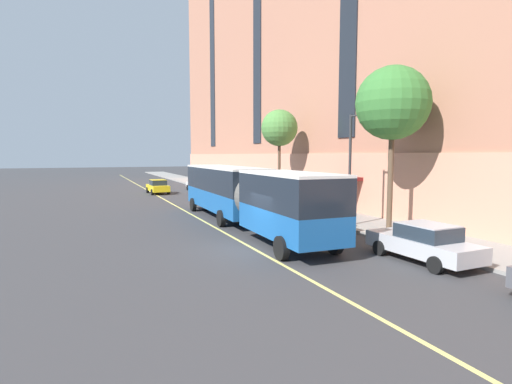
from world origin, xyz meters
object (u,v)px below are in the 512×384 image
Objects in this scene: parked_car_red_0 at (271,203)px; parked_car_champagne_8 at (319,216)px; parked_car_white_5 at (198,184)px; street_tree_far_uptown at (279,128)px; taxi_cab at (158,187)px; fire_hydrant at (317,212)px; city_bus at (243,193)px; parked_car_navy_3 at (239,195)px; street_lamp at (353,158)px; parked_car_navy_6 at (214,189)px; street_tree_mid_block at (393,104)px; parked_car_silver_4 at (424,242)px.

parked_car_red_0 is 6.45m from parked_car_champagne_8.
parked_car_champagne_8 is at bearing -90.26° from parked_car_white_5.
parked_car_white_5 is 0.56× the size of street_tree_far_uptown.
parked_car_white_5 is 5.35m from taxi_cab.
parked_car_champagne_8 is 13.06m from street_tree_far_uptown.
parked_car_white_5 is 24.09m from fire_hydrant.
parked_car_navy_3 is (3.61, 10.08, -1.25)m from city_bus.
taxi_cab is 0.68× the size of street_lamp.
parked_car_navy_6 is (3.66, 17.47, -1.25)m from city_bus.
parked_car_navy_3 is 13.39m from taxi_cab.
street_tree_mid_block is at bearing -82.14° from parked_car_navy_6.
parked_car_white_5 is 27.83m from street_lamp.
fire_hydrant is (1.79, -9.72, -0.29)m from parked_car_navy_3.
parked_car_silver_4 is 1.00× the size of parked_car_navy_6.
parked_car_navy_3 is 6.70m from street_tree_far_uptown.
street_tree_mid_block is at bearing -54.01° from street_lamp.
parked_car_red_0 is at bearing 104.70° from street_lamp.
parked_car_white_5 is at bearing 100.79° from street_tree_far_uptown.
parked_car_champagne_8 is (-0.02, -20.08, -0.00)m from parked_car_navy_6.
parked_car_red_0 is at bearing -122.53° from street_tree_far_uptown.
street_tree_far_uptown is (3.09, 4.85, 5.75)m from parked_car_red_0.
city_bus is at bearing -127.82° from street_tree_far_uptown.
parked_car_champagne_8 is at bearing 90.55° from parked_car_silver_4.
parked_car_red_0 and parked_car_navy_6 have the same top height.
parked_car_navy_3 is 1.00× the size of parked_car_silver_4.
parked_car_silver_4 is (0.10, -20.36, 0.00)m from parked_car_navy_3.
parked_car_navy_3 is 14.32m from parked_car_white_5.
city_bus is at bearing 144.03° from street_tree_mid_block.
city_bus is 24.72m from parked_car_white_5.
parked_car_white_5 is (0.05, 34.68, -0.00)m from parked_car_silver_4.
parked_car_champagne_8 is 3.46m from fire_hydrant.
parked_car_white_5 is 30.11m from street_tree_mid_block.
street_lamp reaches higher than parked_car_navy_3.
taxi_cab is at bearing 106.28° from street_tree_mid_block.
parked_car_silver_4 is (3.71, -10.28, -1.25)m from city_bus.
parked_car_red_0 is 1.01× the size of parked_car_white_5.
street_tree_far_uptown is 1.24× the size of street_lamp.
city_bus is 17.90m from parked_car_navy_6.
street_tree_far_uptown reaches higher than parked_car_white_5.
street_tree_far_uptown is (2.99, -15.70, 5.75)m from parked_car_white_5.
parked_car_red_0 is at bearing 90.22° from parked_car_silver_4.
fire_hydrant is at bearing 3.87° from city_bus.
parked_car_white_5 is at bearing 89.19° from parked_car_navy_6.
parked_car_white_5 is at bearing 89.74° from parked_car_champagne_8.
street_tree_far_uptown is at bearing 90.00° from street_tree_mid_block.
parked_car_navy_3 is at bearing 90.46° from parked_car_red_0.
taxi_cab is 0.49× the size of street_tree_mid_block.
parked_car_silver_4 is at bearing -104.11° from street_lamp.
fire_hydrant is (-1.35, 5.26, -6.55)m from street_tree_mid_block.
street_tree_far_uptown reaches higher than parked_car_champagne_8.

